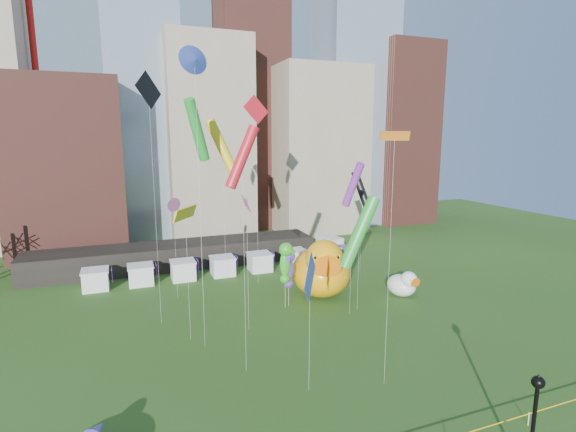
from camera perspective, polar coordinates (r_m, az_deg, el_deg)
name	(u,v)px	position (r m, az deg, el deg)	size (l,w,h in m)	color
skyline	(195,114)	(79.15, -12.16, 12.98)	(101.00, 23.00, 68.00)	brown
pavilion	(177,255)	(61.42, -14.41, -4.98)	(38.00, 6.00, 3.20)	black
vendor_tents	(223,267)	(56.62, -8.58, -6.60)	(33.24, 2.80, 2.40)	white
big_duck	(322,269)	(48.17, 4.47, -6.97)	(8.59, 9.84, 6.93)	#FFA40D
small_duck	(403,284)	(50.30, 14.89, -8.65)	(3.41, 4.23, 3.09)	white
seahorse_green	(285,260)	(44.32, -0.35, -5.77)	(1.87, 2.10, 6.99)	silver
seahorse_purple	(289,266)	(45.04, 0.12, -6.57)	(1.79, 2.00, 6.08)	silver
lamppost	(534,417)	(26.77, 29.67, -22.06)	(0.64, 0.64, 6.12)	black
box_truck	(331,245)	(66.48, 5.69, -3.80)	(3.32, 6.29, 2.54)	silver
kite_0	(242,157)	(30.57, -6.04, 7.70)	(2.72, 1.20, 18.37)	silver
kite_1	(247,204)	(38.18, -5.47, 1.60)	(0.98, 3.77, 12.33)	silver
kite_2	(149,94)	(40.75, -17.88, 15.00)	(2.32, 2.30, 23.13)	silver
kite_3	(197,130)	(46.65, -11.87, 10.97)	(3.27, 3.72, 21.47)	silver
kite_4	(185,214)	(36.95, -13.38, 0.30)	(2.37, 3.07, 11.79)	silver
kite_5	(194,61)	(35.30, -12.22, 19.34)	(1.78, 1.51, 24.25)	silver
kite_6	(395,140)	(29.37, 13.86, 9.68)	(1.93, 0.94, 17.89)	silver
kite_7	(353,185)	(41.75, 8.56, 4.07)	(1.40, 2.71, 15.24)	silver
kite_8	(256,112)	(50.32, -4.24, 13.44)	(3.18, 0.76, 22.20)	silver
kite_9	(173,205)	(47.65, -14.87, 1.40)	(1.16, 1.18, 11.14)	silver
kite_10	(362,193)	(55.93, 9.76, 2.96)	(2.41, 3.45, 13.32)	silver
kite_11	(359,232)	(43.99, 9.39, -2.13)	(4.34, 1.27, 11.79)	silver
kite_12	(222,148)	(52.13, -8.63, 8.86)	(4.03, 3.11, 19.67)	silver
kite_13	(310,278)	(29.21, 2.90, -8.13)	(2.08, 2.78, 10.02)	silver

